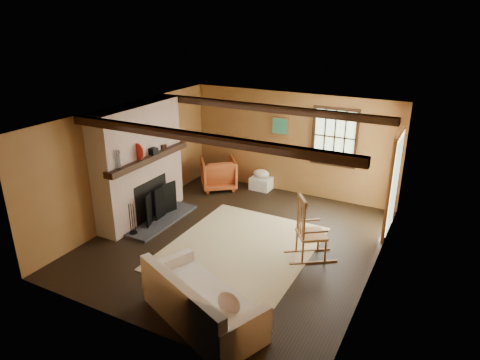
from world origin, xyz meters
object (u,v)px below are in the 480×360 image
Objects in this scene: fireplace at (140,168)px; laundry_basket at (261,183)px; armchair at (218,173)px; rocking_chair at (309,232)px; sofa at (200,306)px.

laundry_basket is (1.55, 2.55, -0.95)m from fireplace.
armchair is (0.58, 2.14, -0.72)m from fireplace.
rocking_chair is at bearing 107.58° from armchair.
sofa is 2.51× the size of armchair.
armchair is at bearing -156.70° from laundry_basket.
laundry_basket is at bearing 165.12° from armchair.
rocking_chair reaches higher than sofa.
rocking_chair reaches higher than armchair.
rocking_chair is 3.69m from armchair.
sofa is (-0.76, -2.33, -0.22)m from rocking_chair.
fireplace is at bearing 36.59° from armchair.
laundry_basket is at bearing 4.60° from rocking_chair.
sofa is at bearing 126.66° from rocking_chair.
rocking_chair reaches higher than laundry_basket.
fireplace is at bearing 55.69° from rocking_chair.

